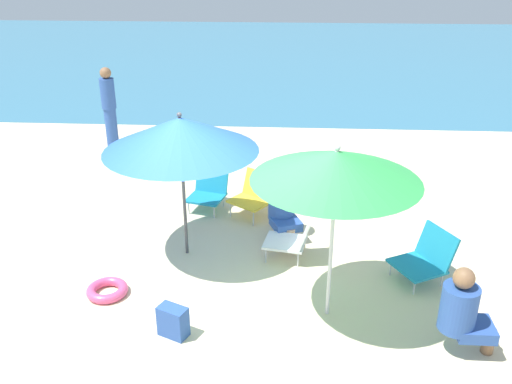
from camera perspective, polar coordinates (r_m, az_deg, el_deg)
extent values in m
plane|color=beige|center=(6.60, -4.65, -9.72)|extent=(40.00, 40.00, 0.00)
cube|color=teal|center=(19.81, 0.94, 13.75)|extent=(40.00, 16.00, 0.01)
cylinder|color=#4C4C51|center=(6.90, -7.37, 0.34)|extent=(0.04, 0.04, 1.80)
cone|color=blue|center=(6.65, -7.69, 5.84)|extent=(1.85, 1.85, 0.41)
sphere|color=#4C4C51|center=(6.58, -7.80, 7.77)|extent=(0.06, 0.06, 0.06)
cylinder|color=silver|center=(5.74, 7.70, -4.59)|extent=(0.04, 0.04, 1.87)
cone|color=green|center=(5.41, 8.17, 2.66)|extent=(1.67, 1.67, 0.31)
sphere|color=silver|center=(5.34, 8.28, 4.48)|extent=(0.06, 0.06, 0.06)
cube|color=teal|center=(8.28, -5.09, -0.57)|extent=(0.60, 0.58, 0.03)
cube|color=teal|center=(8.40, -4.48, 1.45)|extent=(0.52, 0.28, 0.42)
cylinder|color=silver|center=(8.10, -4.27, -2.01)|extent=(0.02, 0.02, 0.19)
cylinder|color=silver|center=(8.25, -6.85, -1.61)|extent=(0.02, 0.02, 0.19)
cylinder|color=silver|center=(8.42, -3.31, -0.92)|extent=(0.02, 0.02, 0.19)
cylinder|color=silver|center=(8.56, -5.81, -0.55)|extent=(0.02, 0.02, 0.19)
cube|color=teal|center=(6.87, 16.01, -7.26)|extent=(0.69, 0.71, 0.03)
cube|color=teal|center=(6.92, 17.89, -5.22)|extent=(0.40, 0.56, 0.41)
cylinder|color=silver|center=(6.67, 15.77, -9.32)|extent=(0.02, 0.02, 0.18)
cylinder|color=silver|center=(6.95, 13.50, -7.57)|extent=(0.02, 0.02, 0.18)
cylinder|color=silver|center=(6.91, 18.33, -8.43)|extent=(0.02, 0.02, 0.18)
cylinder|color=silver|center=(7.18, 16.04, -6.78)|extent=(0.02, 0.02, 0.18)
cube|color=gold|center=(8.03, -0.67, -0.99)|extent=(0.68, 0.66, 0.03)
cube|color=gold|center=(8.11, 0.36, 0.77)|extent=(0.52, 0.44, 0.37)
cylinder|color=silver|center=(7.85, -0.26, -2.69)|extent=(0.02, 0.02, 0.23)
cylinder|color=silver|center=(8.10, -2.61, -1.80)|extent=(0.02, 0.02, 0.23)
cylinder|color=silver|center=(8.08, 1.28, -1.84)|extent=(0.02, 0.02, 0.23)
cylinder|color=silver|center=(8.33, -1.04, -1.00)|extent=(0.02, 0.02, 0.23)
cube|color=white|center=(7.06, 2.95, -5.10)|extent=(0.58, 0.54, 0.03)
cube|color=white|center=(6.93, 5.15, -3.91)|extent=(0.23, 0.47, 0.39)
cylinder|color=silver|center=(7.00, 1.02, -6.46)|extent=(0.02, 0.02, 0.20)
cylinder|color=silver|center=(7.31, 1.65, -5.03)|extent=(0.02, 0.02, 0.20)
cylinder|color=silver|center=(6.94, 4.28, -6.85)|extent=(0.02, 0.02, 0.20)
cylinder|color=silver|center=(7.25, 4.78, -5.39)|extent=(0.02, 0.02, 0.20)
cube|color=#2D519E|center=(7.42, 3.05, -3.24)|extent=(0.46, 0.46, 0.12)
cylinder|color=#DBAD84|center=(7.35, 3.48, -4.66)|extent=(0.12, 0.12, 0.25)
cylinder|color=#2D519E|center=(7.47, 2.59, -1.13)|extent=(0.35, 0.35, 0.44)
sphere|color=#DBAD84|center=(7.34, 2.64, 1.17)|extent=(0.21, 0.21, 0.21)
cylinder|color=#2D519E|center=(11.11, -14.46, 6.34)|extent=(0.23, 0.23, 0.77)
cylinder|color=#2D519E|center=(10.93, -14.82, 9.64)|extent=(0.27, 0.27, 0.56)
sphere|color=#896042|center=(10.84, -15.04, 11.60)|extent=(0.21, 0.21, 0.21)
cube|color=#2D519E|center=(5.93, 21.26, -12.81)|extent=(0.36, 0.35, 0.12)
cylinder|color=#896042|center=(6.06, 22.54, -13.78)|extent=(0.12, 0.12, 0.27)
cylinder|color=#2D519E|center=(5.74, 19.87, -11.02)|extent=(0.35, 0.35, 0.47)
sphere|color=#896042|center=(5.56, 20.36, -8.20)|extent=(0.20, 0.20, 0.20)
torus|color=#E54C7F|center=(6.67, -14.87, -9.62)|extent=(0.47, 0.47, 0.11)
cube|color=#2D519E|center=(5.87, -8.42, -12.87)|extent=(0.34, 0.28, 0.33)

